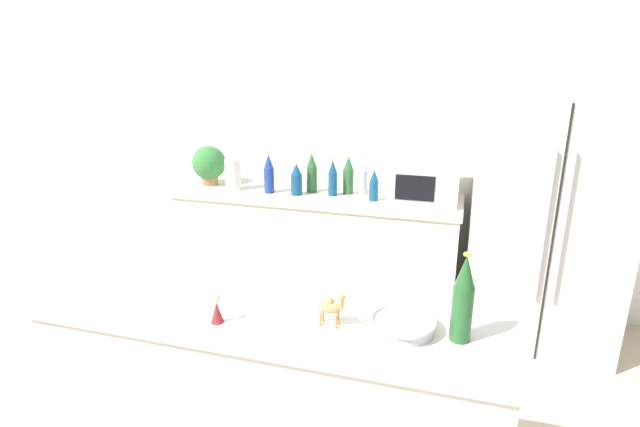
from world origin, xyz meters
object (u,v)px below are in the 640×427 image
paper_towel_roll (233,175)px  back_bottle_6 (333,178)px  wise_man_figurine_blue (217,310)px  back_bottle_4 (269,174)px  back_bottle_5 (296,179)px  back_bottle_2 (348,175)px  fruit_bowl (403,324)px  camel_figurine (330,306)px  back_bottle_0 (312,173)px  potted_plant (209,164)px  wine_bottle (463,299)px  back_bottle_1 (374,185)px  microwave (424,182)px  refrigerator (545,223)px  back_bottle_3 (364,176)px

paper_towel_roll → back_bottle_6: 0.78m
paper_towel_roll → wise_man_figurine_blue: 2.08m
back_bottle_4 → wise_man_figurine_blue: 1.98m
back_bottle_5 → wise_man_figurine_blue: (0.34, -1.90, -0.03)m
back_bottle_2 → fruit_bowl: bearing=-71.0°
back_bottle_2 → camel_figurine: size_ratio=2.14×
back_bottle_5 → camel_figurine: size_ratio=1.79×
back_bottle_4 → back_bottle_6: bearing=7.2°
back_bottle_4 → back_bottle_5: (0.22, 0.00, -0.03)m
back_bottle_0 → fruit_bowl: (0.93, -1.88, -0.08)m
potted_plant → back_bottle_4: (0.55, -0.10, -0.02)m
camel_figurine → back_bottle_0: bearing=109.3°
wine_bottle → back_bottle_1: bearing=109.8°
back_bottle_5 → fruit_bowl: (1.02, -1.77, -0.05)m
microwave → refrigerator: bearing=-6.1°
paper_towel_roll → back_bottle_3: size_ratio=0.82×
paper_towel_roll → back_bottle_3: (0.99, 0.14, 0.02)m
potted_plant → back_bottle_0: (0.85, 0.02, -0.02)m
potted_plant → back_bottle_2: bearing=2.4°
microwave → back_bottle_2: back_bottle_2 is taller
back_bottle_4 → back_bottle_0: bearing=20.7°
back_bottle_6 → fruit_bowl: bearing=-67.5°
back_bottle_4 → fruit_bowl: back_bottle_4 is taller
paper_towel_roll → back_bottle_1: size_ratio=1.02×
back_bottle_0 → back_bottle_6: 0.19m
back_bottle_1 → camel_figurine: (0.18, -1.81, 0.01)m
wise_man_figurine_blue → back_bottle_0: bearing=97.3°
back_bottle_0 → wine_bottle: (1.13, -1.88, 0.05)m
refrigerator → back_bottle_3: size_ratio=5.82×
potted_plant → wise_man_figurine_blue: size_ratio=2.70×
back_bottle_4 → wine_bottle: 2.27m
back_bottle_3 → wine_bottle: (0.74, -1.91, 0.06)m
paper_towel_roll → microwave: size_ratio=0.49×
back_bottle_5 → back_bottle_3: bearing=16.5°
paper_towel_roll → back_bottle_1: bearing=0.6°
back_bottle_3 → back_bottle_5: size_ratio=1.19×
potted_plant → back_bottle_0: bearing=1.2°
back_bottle_4 → back_bottle_1: bearing=0.9°
camel_figurine → wise_man_figurine_blue: (-0.41, -0.10, -0.03)m
refrigerator → microwave: refrigerator is taller
microwave → back_bottle_3: 0.45m
back_bottle_1 → wise_man_figurine_blue: size_ratio=2.03×
back_bottle_4 → back_bottle_3: bearing=11.9°
back_bottle_6 → camel_figurine: size_ratio=2.01×
potted_plant → wise_man_figurine_blue: (1.11, -1.99, -0.08)m
back_bottle_0 → camel_figurine: 2.03m
back_bottle_0 → back_bottle_5: bearing=-128.0°
potted_plant → back_bottle_6: 1.03m
back_bottle_4 → back_bottle_5: 0.22m
back_bottle_5 → back_bottle_6: bearing=12.0°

